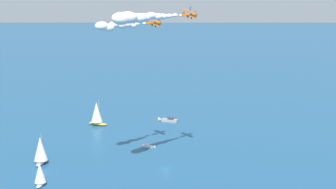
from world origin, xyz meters
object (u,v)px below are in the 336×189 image
at_px(sailboat_near_centre, 40,174).
at_px(biplane_lead, 153,23).
at_px(sailboat_inshore, 41,150).
at_px(motorboat_mid_cluster, 149,146).
at_px(wingwalker_lead, 154,17).
at_px(wingwalker_wingman, 190,8).
at_px(sailboat_far_port, 97,113).
at_px(motorboat_far_stbd, 167,120).
at_px(biplane_wingman, 189,14).

relative_size(sailboat_near_centre, biplane_lead, 1.38).
distance_m(sailboat_inshore, motorboat_mid_cluster, 47.45).
relative_size(wingwalker_lead, wingwalker_wingman, 1.00).
relative_size(sailboat_far_port, biplane_lead, 1.93).
bearing_deg(motorboat_far_stbd, wingwalker_wingman, 19.66).
bearing_deg(motorboat_far_stbd, motorboat_mid_cluster, 2.22).
distance_m(motorboat_far_stbd, biplane_wingman, 91.32).
height_order(sailboat_near_centre, biplane_wingman, biplane_wingman).
bearing_deg(biplane_lead, sailboat_near_centre, -49.84).
bearing_deg(motorboat_mid_cluster, sailboat_far_port, -128.54).
height_order(wingwalker_lead, wingwalker_wingman, wingwalker_wingman).
bearing_deg(wingwalker_lead, sailboat_inshore, -78.29).
distance_m(sailboat_inshore, biplane_lead, 67.85).
relative_size(biplane_lead, biplane_wingman, 1.00).
relative_size(sailboat_far_port, wingwalker_wingman, 7.58).
distance_m(motorboat_far_stbd, sailboat_inshore, 80.28).
xyz_separation_m(sailboat_inshore, wingwalker_wingman, (-5.75, 59.03, 56.00)).
bearing_deg(motorboat_mid_cluster, wingwalker_lead, 21.12).
height_order(wingwalker_lead, biplane_wingman, biplane_wingman).
relative_size(biplane_lead, wingwalker_lead, 3.92).
relative_size(sailboat_far_port, motorboat_far_stbd, 1.25).
distance_m(biplane_wingman, wingwalker_wingman, 2.19).
relative_size(motorboat_mid_cluster, wingwalker_wingman, 3.43).
distance_m(motorboat_far_stbd, wingwalker_lead, 85.57).
height_order(motorboat_mid_cluster, wingwalker_wingman, wingwalker_wingman).
relative_size(sailboat_near_centre, motorboat_far_stbd, 0.89).
relative_size(sailboat_near_centre, sailboat_far_port, 0.71).
xyz_separation_m(sailboat_inshore, wingwalker_lead, (-9.27, 44.75, 52.61)).
bearing_deg(biplane_lead, wingwalker_lead, 59.15).
relative_size(motorboat_far_stbd, wingwalker_wingman, 6.05).
bearing_deg(wingwalker_wingman, biplane_wingman, -120.85).
bearing_deg(sailboat_near_centre, biplane_lead, 130.16).
xyz_separation_m(sailboat_far_port, wingwalker_wingman, (51.67, 57.46, 55.60)).
bearing_deg(motorboat_far_stbd, sailboat_far_port, -66.87).
relative_size(sailboat_inshore, biplane_lead, 1.81).
height_order(motorboat_mid_cluster, biplane_wingman, biplane_wingman).
relative_size(motorboat_far_stbd, biplane_wingman, 1.54).
height_order(motorboat_far_stbd, biplane_lead, biplane_lead).
bearing_deg(sailboat_near_centre, sailboat_far_port, -173.85).
bearing_deg(sailboat_near_centre, biplane_wingman, 117.67).
relative_size(sailboat_near_centre, wingwalker_lead, 5.40).
distance_m(wingwalker_lead, wingwalker_wingman, 15.10).
relative_size(sailboat_near_centre, motorboat_mid_cluster, 1.57).
relative_size(sailboat_inshore, wingwalker_wingman, 7.10).
bearing_deg(motorboat_far_stbd, biplane_wingman, 19.41).
height_order(sailboat_far_port, wingwalker_lead, wingwalker_lead).
distance_m(motorboat_mid_cluster, wingwalker_lead, 61.72).
bearing_deg(motorboat_mid_cluster, biplane_wingman, 42.96).
bearing_deg(motorboat_far_stbd, biplane_lead, 8.14).
xyz_separation_m(sailboat_far_port, sailboat_inshore, (57.43, -1.57, -0.39)).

